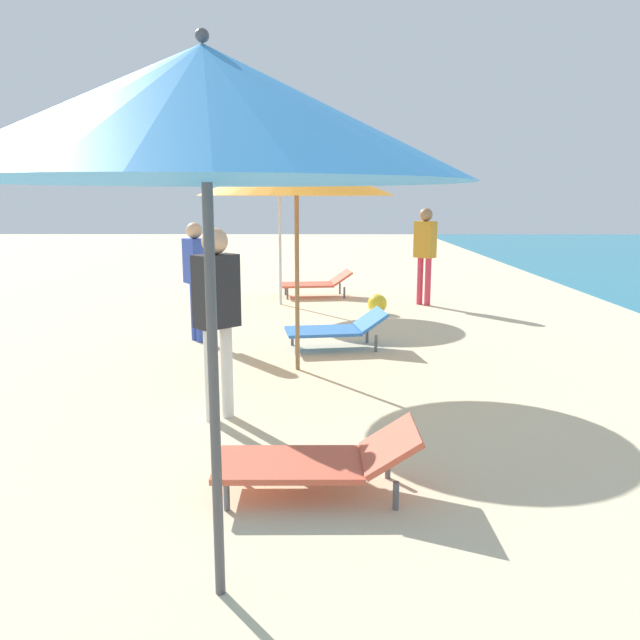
% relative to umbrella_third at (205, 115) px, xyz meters
% --- Properties ---
extents(umbrella_third, '(2.34, 2.34, 2.64)m').
position_rel_umbrella_third_xyz_m(umbrella_third, '(0.00, 0.00, 0.00)').
color(umbrella_third, '#4C4C51').
rests_on(umbrella_third, ground).
extents(lounger_third_shoreside, '(1.35, 0.58, 0.47)m').
position_rel_umbrella_third_xyz_m(lounger_third_shoreside, '(0.48, 1.09, -2.05)').
color(lounger_third_shoreside, '#D8593F').
rests_on(lounger_third_shoreside, ground).
extents(umbrella_fourth, '(2.15, 2.15, 2.45)m').
position_rel_umbrella_third_xyz_m(umbrella_fourth, '(0.21, 4.18, -0.12)').
color(umbrella_fourth, olive).
rests_on(umbrella_fourth, ground).
extents(lounger_fourth_shoreside, '(1.36, 0.81, 0.50)m').
position_rel_umbrella_third_xyz_m(lounger_fourth_shoreside, '(0.67, 5.21, -2.02)').
color(lounger_fourth_shoreside, blue).
rests_on(lounger_fourth_shoreside, ground).
extents(umbrella_farthest, '(2.06, 2.06, 2.73)m').
position_rel_umbrella_third_xyz_m(umbrella_farthest, '(-0.30, 8.67, 0.10)').
color(umbrella_farthest, silver).
rests_on(umbrella_farthest, ground).
extents(lounger_farthest_shoreside, '(1.46, 0.85, 0.52)m').
position_rel_umbrella_third_xyz_m(lounger_farthest_shoreside, '(0.36, 9.62, -2.02)').
color(lounger_farthest_shoreside, '#D8593F').
rests_on(lounger_farthest_shoreside, ground).
extents(person_walking_near, '(0.41, 0.41, 1.69)m').
position_rel_umbrella_third_xyz_m(person_walking_near, '(-0.42, 2.53, -1.26)').
color(person_walking_near, silver).
rests_on(person_walking_near, ground).
extents(person_walking_mid, '(0.42, 0.40, 1.76)m').
position_rel_umbrella_third_xyz_m(person_walking_mid, '(2.33, 8.65, -1.22)').
color(person_walking_mid, '#D8334C').
rests_on(person_walking_mid, ground).
extents(person_walking_far, '(0.39, 0.42, 1.62)m').
position_rel_umbrella_third_xyz_m(person_walking_far, '(-1.23, 5.64, -1.31)').
color(person_walking_far, '#334CB2').
rests_on(person_walking_far, ground).
extents(beach_ball, '(0.33, 0.33, 0.33)m').
position_rel_umbrella_third_xyz_m(beach_ball, '(1.41, 7.77, -2.13)').
color(beach_ball, yellow).
rests_on(beach_ball, ground).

